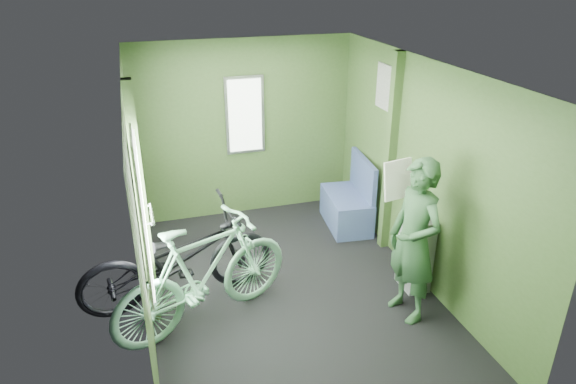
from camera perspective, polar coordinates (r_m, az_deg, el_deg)
name	(u,v)px	position (r m, az deg, el deg)	size (l,w,h in m)	color
room	(286,162)	(4.76, -0.21, 3.33)	(4.00, 4.02, 2.31)	black
bicycle_black	(182,301)	(5.41, -11.65, -11.79)	(0.67, 1.93, 1.02)	black
bicycle_mint	(208,322)	(5.10, -8.87, -14.10)	(0.52, 1.82, 1.10)	#75B890
passenger	(414,241)	(4.85, 13.85, -5.31)	(0.49, 0.69, 1.60)	#2D5230
waste_box	(415,253)	(5.46, 13.98, -6.55)	(0.24, 0.33, 0.81)	slate
bench_seat	(348,206)	(6.62, 6.70, -1.56)	(0.56, 0.90, 0.90)	navy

